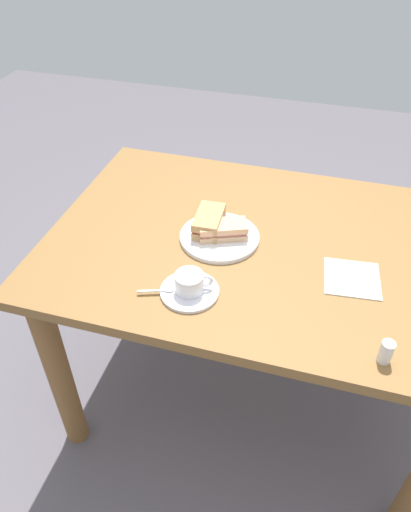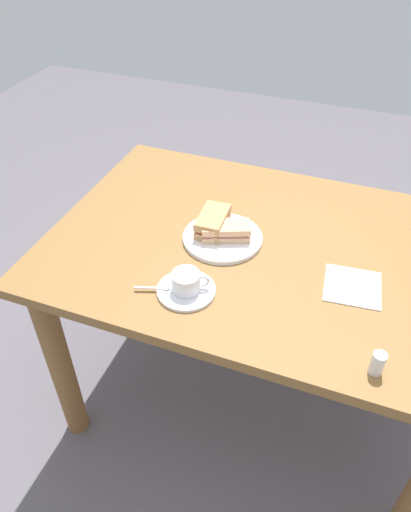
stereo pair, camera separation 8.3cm
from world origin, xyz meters
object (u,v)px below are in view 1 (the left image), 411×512
dining_table (259,276)px  napkin (352,278)px  sandwich_plate (219,237)px  salt_shaker (386,352)px  coffee_saucer (190,291)px  spoon (162,290)px  coffee_cup (190,282)px  sandwich_back (209,221)px  sandwich_front (223,230)px

dining_table → napkin: bearing=160.8°
sandwich_plate → salt_shaker: (-0.48, 0.34, 0.02)m
dining_table → coffee_saucer: size_ratio=8.22×
sandwich_plate → spoon: 0.29m
dining_table → napkin: size_ratio=8.69×
coffee_cup → spoon: bearing=19.3°
coffee_cup → salt_shaker: bearing=169.8°
dining_table → sandwich_back: 0.25m
dining_table → coffee_saucer: (0.15, 0.27, 0.14)m
spoon → napkin: size_ratio=0.64×
sandwich_back → napkin: (-0.44, 0.10, -0.04)m
coffee_cup → sandwich_front: bearing=-96.0°
salt_shaker → coffee_saucer: bearing=-10.1°
sandwich_back → spoon: sandwich_back is taller
sandwich_plate → sandwich_back: sandwich_back is taller
coffee_saucer → napkin: (-0.42, -0.18, -0.00)m
dining_table → sandwich_front: 0.21m
sandwich_plate → coffee_cup: coffee_cup is taller
coffee_saucer → dining_table: bearing=-118.6°
sandwich_plate → coffee_saucer: sandwich_plate is taller
sandwich_plate → sandwich_back: size_ratio=1.69×
sandwich_plate → salt_shaker: bearing=145.1°
sandwich_back → coffee_saucer: (-0.02, 0.27, -0.04)m
napkin → sandwich_plate: bearing=-10.2°
sandwich_back → coffee_saucer: 0.27m
sandwich_plate → salt_shaker: 0.59m
coffee_saucer → salt_shaker: size_ratio=2.61×
sandwich_front → coffee_cup: size_ratio=1.62×
sandwich_plate → sandwich_front: 0.03m
sandwich_plate → napkin: size_ratio=1.62×
dining_table → spoon: spoon is taller
coffee_cup → sandwich_plate: bearing=-93.7°
sandwich_front → coffee_cup: coffee_cup is taller
sandwich_plate → salt_shaker: salt_shaker is taller
sandwich_back → napkin: bearing=167.7°
dining_table → salt_shaker: (-0.35, 0.36, 0.17)m
dining_table → sandwich_plate: sandwich_plate is taller
spoon → salt_shaker: 0.57m
dining_table → coffee_saucer: 0.34m
coffee_saucer → sandwich_front: bearing=-96.3°
spoon → salt_shaker: (-0.57, 0.06, 0.02)m
sandwich_plate → coffee_saucer: (0.02, 0.25, -0.00)m
sandwich_plate → spoon: spoon is taller
sandwich_front → sandwich_plate: bearing=-6.4°
sandwich_back → spoon: bearing=80.9°
sandwich_back → coffee_cup: (-0.02, 0.27, -0.00)m
dining_table → napkin: 0.32m
coffee_saucer → napkin: coffee_saucer is taller
sandwich_front → napkin: size_ratio=1.06×
sandwich_back → coffee_saucer: bearing=94.7°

